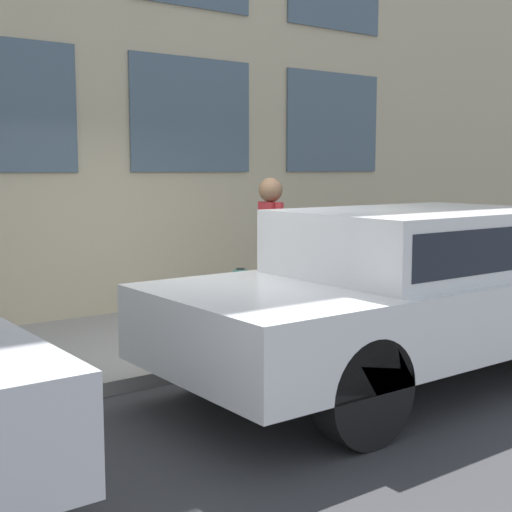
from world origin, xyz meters
TOP-DOWN VIEW (x-y plane):
  - ground_plane at (0.00, 0.00)m, footprint 80.00×80.00m
  - sidewalk at (1.32, 0.00)m, footprint 2.63×60.00m
  - fire_hydrant at (0.60, -0.57)m, footprint 0.35×0.46m
  - person at (0.85, -1.16)m, footprint 0.41×0.27m
  - parked_car_white_near at (-1.20, -1.30)m, footprint 1.94×5.06m

SIDE VIEW (x-z plane):
  - ground_plane at x=0.00m, z-range 0.00..0.00m
  - sidewalk at x=1.32m, z-range 0.00..0.13m
  - fire_hydrant at x=0.60m, z-range 0.13..0.88m
  - parked_car_white_near at x=-1.20m, z-range 0.11..1.66m
  - person at x=0.85m, z-range 0.30..1.98m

